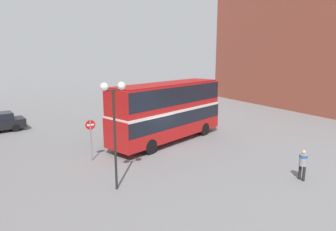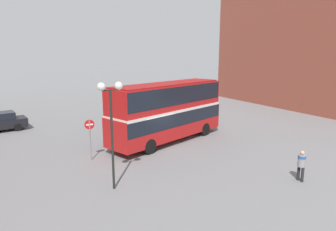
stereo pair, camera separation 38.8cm
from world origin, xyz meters
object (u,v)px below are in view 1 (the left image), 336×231
(street_lamp_twin_globe, at_px, (114,107))
(no_entry_sign, at_px, (91,134))
(parked_car_kerb_far, at_px, (185,98))
(double_decker_bus, at_px, (168,108))
(pedestrian_foreground, at_px, (303,162))

(street_lamp_twin_globe, bearing_deg, no_entry_sign, 89.92)
(parked_car_kerb_far, distance_m, no_entry_sign, 23.12)
(street_lamp_twin_globe, bearing_deg, double_decker_bus, 44.04)
(double_decker_bus, bearing_deg, pedestrian_foreground, -94.06)
(double_decker_bus, height_order, pedestrian_foreground, double_decker_bus)
(pedestrian_foreground, distance_m, parked_car_kerb_far, 25.47)
(double_decker_bus, relative_size, street_lamp_twin_globe, 1.96)
(parked_car_kerb_far, xyz_separation_m, street_lamp_twin_globe, (-16.84, -20.50, 3.45))
(double_decker_bus, bearing_deg, street_lamp_twin_globe, -155.71)
(double_decker_bus, height_order, parked_car_kerb_far, double_decker_bus)
(double_decker_bus, xyz_separation_m, street_lamp_twin_globe, (-6.32, -6.11, 1.60))
(street_lamp_twin_globe, xyz_separation_m, no_entry_sign, (0.01, 4.70, -2.43))
(parked_car_kerb_far, bearing_deg, pedestrian_foreground, 69.95)
(double_decker_bus, xyz_separation_m, parked_car_kerb_far, (10.53, 14.40, -1.85))
(double_decker_bus, relative_size, no_entry_sign, 3.99)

